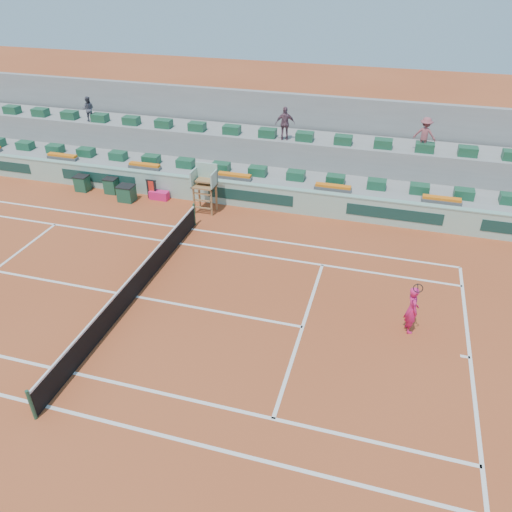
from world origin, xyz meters
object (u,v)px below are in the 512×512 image
object	(u,v)px
player_bag	(159,195)
umpire_chair	(205,182)
drink_cooler_a	(127,193)
tennis_player	(412,309)

from	to	relation	value
player_bag	umpire_chair	world-z (taller)	umpire_chair
umpire_chair	drink_cooler_a	xyz separation A→B (m)	(-4.36, -0.07, -1.12)
player_bag	tennis_player	size ratio (longest dim) A/B	0.44
player_bag	drink_cooler_a	bearing A→B (deg)	-157.45
umpire_chair	drink_cooler_a	size ratio (longest dim) A/B	2.85
player_bag	tennis_player	bearing A→B (deg)	-29.42
drink_cooler_a	tennis_player	size ratio (longest dim) A/B	0.37
player_bag	tennis_player	world-z (taller)	tennis_player
player_bag	drink_cooler_a	size ratio (longest dim) A/B	1.18
drink_cooler_a	player_bag	bearing A→B (deg)	22.55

